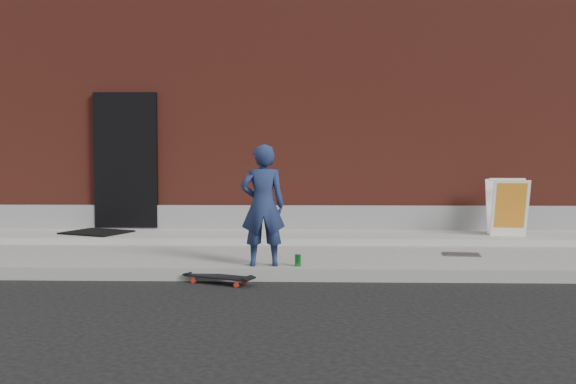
{
  "coord_description": "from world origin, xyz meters",
  "views": [
    {
      "loc": [
        0.37,
        -6.34,
        1.36
      ],
      "look_at": [
        0.17,
        0.8,
        0.99
      ],
      "focal_mm": 35.0,
      "sensor_mm": 36.0,
      "label": 1
    }
  ],
  "objects_px": {
    "pizza_sign": "(507,207)",
    "soda_can": "(298,260)",
    "skateboard": "(219,277)",
    "child": "(263,205)"
  },
  "relations": [
    {
      "from": "skateboard",
      "to": "pizza_sign",
      "type": "bearing_deg",
      "value": 30.62
    },
    {
      "from": "skateboard",
      "to": "soda_can",
      "type": "xyz_separation_m",
      "value": [
        0.89,
        0.29,
        0.14
      ]
    },
    {
      "from": "child",
      "to": "soda_can",
      "type": "xyz_separation_m",
      "value": [
        0.41,
        -0.03,
        -0.64
      ]
    },
    {
      "from": "child",
      "to": "skateboard",
      "type": "bearing_deg",
      "value": 27.77
    },
    {
      "from": "child",
      "to": "pizza_sign",
      "type": "relative_size",
      "value": 1.62
    },
    {
      "from": "child",
      "to": "soda_can",
      "type": "distance_m",
      "value": 0.77
    },
    {
      "from": "pizza_sign",
      "to": "soda_can",
      "type": "xyz_separation_m",
      "value": [
        -3.17,
        -2.12,
        -0.47
      ]
    },
    {
      "from": "pizza_sign",
      "to": "soda_can",
      "type": "bearing_deg",
      "value": -146.29
    },
    {
      "from": "child",
      "to": "skateboard",
      "type": "relative_size",
      "value": 1.72
    },
    {
      "from": "child",
      "to": "pizza_sign",
      "type": "bearing_deg",
      "value": -155.92
    }
  ]
}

